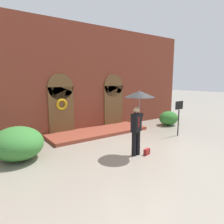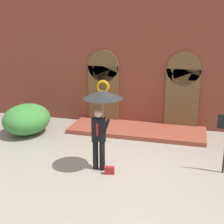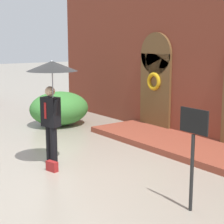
{
  "view_description": "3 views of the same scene",
  "coord_description": "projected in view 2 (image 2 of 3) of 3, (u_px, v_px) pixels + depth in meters",
  "views": [
    {
      "loc": [
        -5.25,
        -5.53,
        2.76
      ],
      "look_at": [
        -0.43,
        1.22,
        1.4
      ],
      "focal_mm": 32.0,
      "sensor_mm": 36.0,
      "label": 1
    },
    {
      "loc": [
        2.08,
        -8.2,
        4.18
      ],
      "look_at": [
        -0.47,
        1.12,
        1.33
      ],
      "focal_mm": 50.0,
      "sensor_mm": 36.0,
      "label": 2
    },
    {
      "loc": [
        6.88,
        -4.13,
        2.76
      ],
      "look_at": [
        -0.14,
        1.13,
        1.11
      ],
      "focal_mm": 60.0,
      "sensor_mm": 36.0,
      "label": 3
    }
  ],
  "objects": [
    {
      "name": "person_with_umbrella",
      "position": [
        102.0,
        106.0,
        8.54
      ],
      "size": [
        1.1,
        1.1,
        2.36
      ],
      "color": "black",
      "rests_on": "ground"
    },
    {
      "name": "ground_plane",
      "position": [
        117.0,
        166.0,
        9.3
      ],
      "size": [
        80.0,
        80.0,
        0.0
      ],
      "primitive_type": "plane",
      "color": "gray"
    },
    {
      "name": "building_facade",
      "position": [
        143.0,
        60.0,
        12.38
      ],
      "size": [
        14.0,
        2.3,
        5.6
      ],
      "color": "brown",
      "rests_on": "ground"
    },
    {
      "name": "handbag",
      "position": [
        110.0,
        170.0,
        8.8
      ],
      "size": [
        0.3,
        0.18,
        0.22
      ],
      "primitive_type": "cube",
      "rotation": [
        0.0,
        0.0,
        0.23
      ],
      "color": "maroon",
      "rests_on": "ground"
    },
    {
      "name": "shrub_left",
      "position": [
        27.0,
        119.0,
        11.86
      ],
      "size": [
        1.71,
        2.01,
        1.13
      ],
      "primitive_type": "ellipsoid",
      "color": "#387A33",
      "rests_on": "ground"
    }
  ]
}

